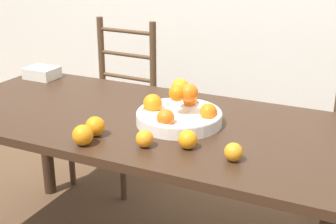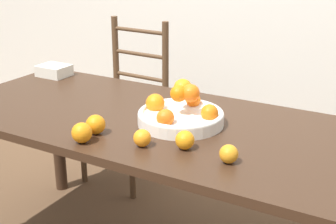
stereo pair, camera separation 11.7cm
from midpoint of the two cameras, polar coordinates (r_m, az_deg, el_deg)
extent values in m
cube|color=#382316|center=(1.98, -4.75, -1.15)|extent=(1.83, 0.83, 0.03)
cylinder|color=#382316|center=(2.84, -15.85, -3.16)|extent=(0.07, 0.07, 0.70)
cylinder|color=white|center=(1.89, -0.39, -0.82)|extent=(0.35, 0.35, 0.05)
torus|color=white|center=(1.88, -0.40, -0.17)|extent=(0.35, 0.35, 0.02)
sphere|color=orange|center=(1.84, 3.15, 0.00)|extent=(0.07, 0.07, 0.07)
sphere|color=orange|center=(1.98, 0.99, 1.53)|extent=(0.06, 0.06, 0.06)
sphere|color=orange|center=(1.93, -3.56, 1.06)|extent=(0.08, 0.08, 0.08)
sphere|color=orange|center=(1.78, -2.18, -0.75)|extent=(0.07, 0.07, 0.07)
sphere|color=orange|center=(1.84, 0.78, 2.36)|extent=(0.07, 0.07, 0.07)
sphere|color=orange|center=(1.90, -0.25, 2.97)|extent=(0.08, 0.08, 0.08)
sphere|color=orange|center=(1.84, -0.68, 2.28)|extent=(0.07, 0.07, 0.07)
sphere|color=orange|center=(1.67, 0.41, -3.40)|extent=(0.07, 0.07, 0.07)
sphere|color=orange|center=(1.73, -12.26, -2.80)|extent=(0.08, 0.08, 0.08)
sphere|color=orange|center=(1.80, -10.71, -1.75)|extent=(0.08, 0.08, 0.08)
sphere|color=orange|center=(1.68, -4.86, -3.28)|extent=(0.06, 0.06, 0.06)
sphere|color=orange|center=(1.58, 5.90, -4.91)|extent=(0.06, 0.06, 0.06)
cylinder|color=#513823|center=(2.94, -12.90, -4.50)|extent=(0.04, 0.04, 0.47)
cylinder|color=#513823|center=(2.72, -6.77, -6.18)|extent=(0.04, 0.04, 0.47)
cylinder|color=#513823|center=(3.10, -8.96, 2.27)|extent=(0.04, 0.04, 0.99)
cylinder|color=#513823|center=(2.90, -2.93, 1.20)|extent=(0.04, 0.04, 0.99)
cube|color=#513823|center=(2.86, -8.06, 0.66)|extent=(0.44, 0.42, 0.04)
cylinder|color=#513823|center=(2.96, -6.14, 4.21)|extent=(0.38, 0.04, 0.02)
cylinder|color=#513823|center=(2.92, -6.25, 6.95)|extent=(0.38, 0.04, 0.02)
cylinder|color=#513823|center=(2.89, -6.36, 9.75)|extent=(0.38, 0.04, 0.02)
cylinder|color=#513823|center=(2.37, 17.27, -11.25)|extent=(0.04, 0.04, 0.47)
cylinder|color=#513823|center=(2.58, 18.48, -2.28)|extent=(0.04, 0.04, 0.99)
cube|color=silver|center=(2.63, -16.35, 4.59)|extent=(0.16, 0.13, 0.06)
camera|label=1|loc=(0.06, -91.87, -0.69)|focal=50.00mm
camera|label=2|loc=(0.06, 88.13, 0.69)|focal=50.00mm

